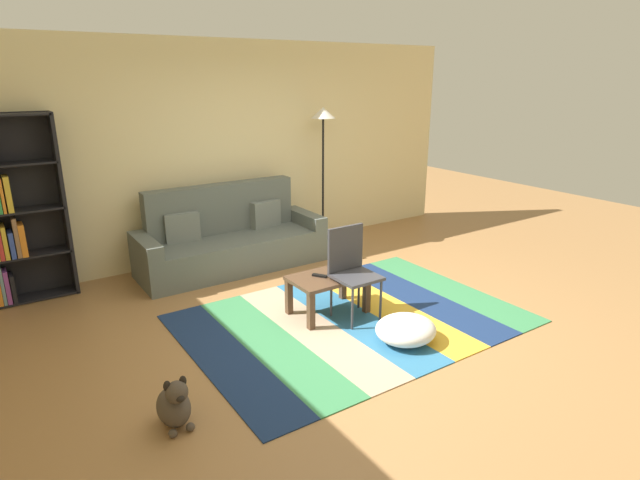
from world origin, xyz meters
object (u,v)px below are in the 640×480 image
(couch, at_px, (230,240))
(dog, at_px, (174,405))
(tv_remote, at_px, (320,276))
(standing_lamp, at_px, (323,131))
(bookshelf, at_px, (4,215))
(pouf, at_px, (406,330))
(folding_chair, at_px, (351,265))
(coffee_table, at_px, (328,283))

(couch, height_order, dog, couch)
(dog, bearing_deg, tv_remote, 26.54)
(standing_lamp, relative_size, tv_remote, 12.47)
(bookshelf, relative_size, pouf, 3.48)
(folding_chair, bearing_deg, coffee_table, 179.85)
(couch, xyz_separation_m, pouf, (0.48, -2.64, -0.21))
(folding_chair, bearing_deg, couch, 148.41)
(dog, xyz_separation_m, folding_chair, (2.00, 0.69, 0.37))
(pouf, xyz_separation_m, standing_lamp, (1.00, 2.79, 1.44))
(couch, distance_m, standing_lamp, 1.93)
(tv_remote, relative_size, folding_chair, 0.17)
(coffee_table, xyz_separation_m, tv_remote, (-0.08, 0.03, 0.08))
(dog, xyz_separation_m, standing_lamp, (3.09, 2.78, 1.40))
(pouf, bearing_deg, standing_lamp, 70.23)
(coffee_table, bearing_deg, dog, -155.13)
(dog, relative_size, standing_lamp, 0.21)
(coffee_table, xyz_separation_m, pouf, (0.24, -0.87, -0.20))
(bookshelf, height_order, coffee_table, bookshelf)
(bookshelf, relative_size, standing_lamp, 1.03)
(standing_lamp, bearing_deg, tv_remote, -124.89)
(standing_lamp, height_order, tv_remote, standing_lamp)
(bookshelf, relative_size, coffee_table, 2.61)
(pouf, xyz_separation_m, tv_remote, (-0.32, 0.90, 0.29))
(folding_chair, bearing_deg, standing_lamp, 109.50)
(coffee_table, bearing_deg, standing_lamp, 57.13)
(coffee_table, relative_size, tv_remote, 4.93)
(couch, bearing_deg, dog, -121.52)
(bookshelf, height_order, standing_lamp, bookshelf)
(couch, height_order, standing_lamp, standing_lamp)
(standing_lamp, relative_size, folding_chair, 2.08)
(tv_remote, bearing_deg, folding_chair, -71.92)
(couch, distance_m, pouf, 2.69)
(bookshelf, relative_size, tv_remote, 12.86)
(coffee_table, xyz_separation_m, dog, (-1.85, -0.86, -0.17))
(dog, height_order, tv_remote, tv_remote)
(tv_remote, bearing_deg, standing_lamp, 22.69)
(couch, bearing_deg, bookshelf, 172.92)
(bookshelf, bearing_deg, standing_lamp, -2.02)
(standing_lamp, xyz_separation_m, folding_chair, (-1.09, -2.09, -1.03))
(couch, xyz_separation_m, coffee_table, (0.24, -1.77, -0.01))
(couch, distance_m, tv_remote, 1.75)
(standing_lamp, bearing_deg, coffee_table, -122.87)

